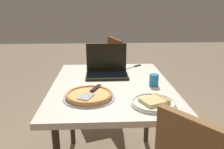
{
  "coord_description": "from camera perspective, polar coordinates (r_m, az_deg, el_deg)",
  "views": [
    {
      "loc": [
        -1.56,
        0.08,
        1.31
      ],
      "look_at": [
        0.01,
        -0.0,
        0.8
      ],
      "focal_mm": 36.28,
      "sensor_mm": 36.0,
      "label": 1
    }
  ],
  "objects": [
    {
      "name": "dining_table",
      "position": [
        1.68,
        -0.12,
        -4.58
      ],
      "size": [
        1.11,
        0.86,
        0.73
      ],
      "color": "beige",
      "rests_on": "ground_plane"
    },
    {
      "name": "laptop",
      "position": [
        1.84,
        -1.31,
        1.45
      ],
      "size": [
        0.23,
        0.34,
        0.25
      ],
      "color": "black",
      "rests_on": "dining_table"
    },
    {
      "name": "pizza_plate",
      "position": [
        1.35,
        10.46,
        -6.91
      ],
      "size": [
        0.27,
        0.27,
        0.04
      ],
      "color": "white",
      "rests_on": "dining_table"
    },
    {
      "name": "pizza_tray",
      "position": [
        1.43,
        -5.74,
        -5.24
      ],
      "size": [
        0.33,
        0.33,
        0.04
      ],
      "color": "#A8A5AB",
      "rests_on": "dining_table"
    },
    {
      "name": "table_knife",
      "position": [
        2.11,
        5.7,
        2.01
      ],
      "size": [
        0.15,
        0.17,
        0.01
      ],
      "color": "#B6B4BB",
      "rests_on": "dining_table"
    },
    {
      "name": "drink_cup",
      "position": [
        1.64,
        10.52,
        -1.39
      ],
      "size": [
        0.06,
        0.06,
        0.08
      ],
      "color": "teal",
      "rests_on": "dining_table"
    },
    {
      "name": "chair_near",
      "position": [
        2.68,
        -1.53,
        0.85
      ],
      "size": [
        0.5,
        0.5,
        0.91
      ],
      "color": "brown",
      "rests_on": "ground_plane"
    }
  ]
}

